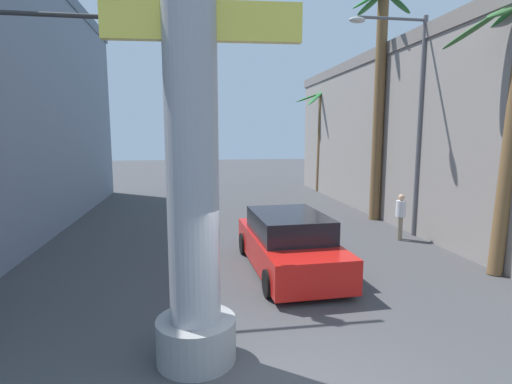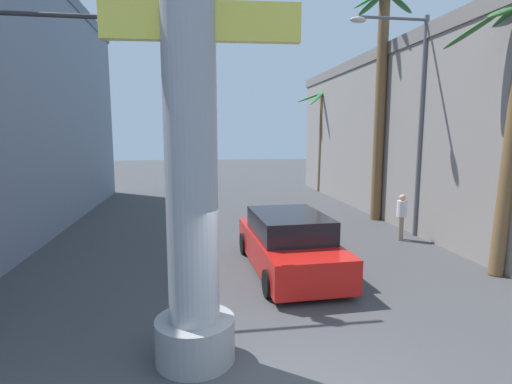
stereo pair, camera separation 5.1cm
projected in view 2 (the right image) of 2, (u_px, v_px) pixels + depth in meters
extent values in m
plane|color=#424244|center=(233.00, 230.00, 15.33)|extent=(86.37, 86.37, 0.00)
cube|color=gray|center=(438.00, 139.00, 18.14)|extent=(6.16, 21.75, 6.87)
cube|color=slate|center=(444.00, 55.00, 17.61)|extent=(6.28, 22.19, 0.50)
cylinder|color=#9E9EA3|center=(190.00, 93.00, 5.93)|extent=(0.81, 0.81, 8.52)
cylinder|color=gray|center=(195.00, 339.00, 6.49)|extent=(1.29, 1.29, 0.70)
cube|color=#F2E04C|center=(202.00, 21.00, 5.81)|extent=(2.92, 0.36, 0.56)
cylinder|color=#59595E|center=(421.00, 130.00, 14.00)|extent=(0.16, 0.16, 7.63)
cylinder|color=#59595E|center=(393.00, 18.00, 13.29)|extent=(2.45, 0.10, 0.10)
ellipsoid|color=beige|center=(358.00, 20.00, 13.12)|extent=(0.56, 0.28, 0.20)
cylinder|color=#333333|center=(81.00, 16.00, 8.53)|extent=(5.45, 0.10, 0.10)
cube|color=black|center=(172.00, 41.00, 8.89)|extent=(0.24, 0.24, 0.70)
sphere|color=red|center=(171.00, 29.00, 8.73)|extent=(0.14, 0.14, 0.14)
sphere|color=yellow|center=(172.00, 40.00, 8.76)|extent=(0.14, 0.14, 0.14)
sphere|color=green|center=(172.00, 50.00, 8.79)|extent=(0.14, 0.14, 0.14)
cylinder|color=black|center=(245.00, 243.00, 12.27)|extent=(0.25, 0.65, 0.64)
cylinder|color=black|center=(302.00, 240.00, 12.63)|extent=(0.25, 0.65, 0.64)
cylinder|color=black|center=(269.00, 283.00, 8.99)|extent=(0.25, 0.65, 0.64)
cylinder|color=black|center=(346.00, 278.00, 9.34)|extent=(0.25, 0.65, 0.64)
cube|color=red|center=(289.00, 250.00, 10.77)|extent=(2.15, 4.91, 0.80)
cube|color=black|center=(289.00, 224.00, 10.67)|extent=(1.91, 2.73, 0.60)
cylinder|color=brown|center=(380.00, 112.00, 16.62)|extent=(0.47, 0.45, 9.17)
ellipsoid|color=#225D2D|center=(400.00, 3.00, 16.18)|extent=(1.29, 0.53, 0.82)
ellipsoid|color=#2C612D|center=(385.00, 5.00, 16.63)|extent=(0.91, 1.33, 0.70)
ellipsoid|color=#22642D|center=(371.00, 5.00, 16.54)|extent=(0.89, 1.34, 0.69)
ellipsoid|color=#20792D|center=(368.00, 0.00, 15.87)|extent=(1.27, 0.36, 0.79)
cylinder|color=brown|center=(511.00, 148.00, 10.09)|extent=(0.76, 0.54, 6.63)
ellipsoid|color=#246B2D|center=(498.00, 27.00, 10.63)|extent=(0.86, 1.66, 0.57)
ellipsoid|color=#30602D|center=(474.00, 29.00, 10.30)|extent=(1.34, 1.28, 0.95)
ellipsoid|color=#31622D|center=(502.00, 12.00, 9.26)|extent=(1.55, 1.20, 0.62)
cylinder|color=brown|center=(322.00, 144.00, 25.23)|extent=(0.38, 0.67, 6.14)
ellipsoid|color=#32782D|center=(339.00, 97.00, 24.98)|extent=(1.72, 0.38, 0.69)
ellipsoid|color=#22682D|center=(327.00, 98.00, 25.68)|extent=(1.12, 1.71, 0.59)
ellipsoid|color=#24772D|center=(311.00, 97.00, 25.09)|extent=(1.72, 1.05, 0.67)
ellipsoid|color=#20672D|center=(317.00, 98.00, 24.23)|extent=(1.47, 1.26, 1.02)
ellipsoid|color=#2C642D|center=(333.00, 96.00, 24.04)|extent=(0.78, 1.76, 0.65)
cylinder|color=gray|center=(400.00, 229.00, 13.79)|extent=(0.14, 0.14, 0.83)
cylinder|color=gray|center=(401.00, 228.00, 13.96)|extent=(0.14, 0.14, 0.83)
cylinder|color=silver|center=(402.00, 209.00, 13.78)|extent=(0.48, 0.48, 0.56)
sphere|color=tan|center=(402.00, 198.00, 13.72)|extent=(0.22, 0.22, 0.22)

